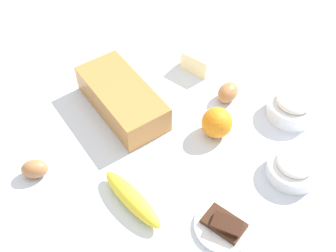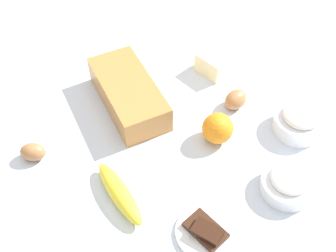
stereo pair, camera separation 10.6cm
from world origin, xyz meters
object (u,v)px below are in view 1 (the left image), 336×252
object	(u,v)px
sugar_bowl	(294,167)
egg_near_butter	(228,92)
loaf_pan	(122,98)
chocolate_plate	(224,225)
orange_fruit	(217,123)
egg_beside_bowl	(35,169)
butter_block	(199,60)
flour_bowl	(292,106)
banana	(132,199)

from	to	relation	value
sugar_bowl	egg_near_butter	world-z (taller)	sugar_bowl
loaf_pan	chocolate_plate	distance (m)	0.43
egg_near_butter	chocolate_plate	size ratio (longest dim) A/B	0.55
orange_fruit	egg_beside_bowl	world-z (taller)	orange_fruit
loaf_pan	chocolate_plate	bearing A→B (deg)	-0.06
orange_fruit	chocolate_plate	world-z (taller)	orange_fruit
loaf_pan	butter_block	xyz separation A→B (m)	(0.05, 0.27, -0.01)
loaf_pan	sugar_bowl	size ratio (longest dim) A/B	2.42
flour_bowl	banana	distance (m)	0.49
butter_block	sugar_bowl	bearing A→B (deg)	-19.86
loaf_pan	flour_bowl	size ratio (longest dim) A/B	2.32
orange_fruit	egg_near_butter	size ratio (longest dim) A/B	1.12
loaf_pan	flour_bowl	world-z (taller)	loaf_pan
loaf_pan	banana	world-z (taller)	loaf_pan
flour_bowl	orange_fruit	xyz separation A→B (m)	(-0.11, -0.18, 0.01)
sugar_bowl	chocolate_plate	world-z (taller)	sugar_bowl
loaf_pan	egg_near_butter	xyz separation A→B (m)	(0.19, 0.22, -0.02)
egg_near_butter	egg_beside_bowl	size ratio (longest dim) A/B	1.12
loaf_pan	banana	bearing A→B (deg)	-26.53
sugar_bowl	egg_near_butter	xyz separation A→B (m)	(-0.26, 0.10, -0.00)
loaf_pan	sugar_bowl	bearing A→B (deg)	28.44
flour_bowl	egg_near_butter	size ratio (longest dim) A/B	1.84
flour_bowl	butter_block	world-z (taller)	flour_bowl
butter_block	chocolate_plate	size ratio (longest dim) A/B	0.69
loaf_pan	banana	distance (m)	0.30
banana	chocolate_plate	size ratio (longest dim) A/B	1.46
orange_fruit	egg_beside_bowl	bearing A→B (deg)	-122.03
butter_block	egg_beside_bowl	world-z (taller)	butter_block
egg_beside_bowl	sugar_bowl	bearing A→B (deg)	41.75
butter_block	egg_near_butter	world-z (taller)	butter_block
butter_block	chocolate_plate	world-z (taller)	butter_block
egg_near_butter	chocolate_plate	bearing A→B (deg)	-54.80
loaf_pan	egg_near_butter	world-z (taller)	loaf_pan
egg_near_butter	flour_bowl	bearing A→B (deg)	22.10
sugar_bowl	butter_block	size ratio (longest dim) A/B	1.39
flour_bowl	chocolate_plate	world-z (taller)	flour_bowl
chocolate_plate	butter_block	bearing A→B (deg)	134.89
orange_fruit	banana	bearing A→B (deg)	-92.81
egg_beside_bowl	chocolate_plate	distance (m)	0.46
banana	egg_beside_bowl	world-z (taller)	egg_beside_bowl
butter_block	egg_beside_bowl	bearing A→B (deg)	-95.44
flour_bowl	butter_block	distance (m)	0.30
flour_bowl	butter_block	bearing A→B (deg)	-176.36
banana	flour_bowl	bearing A→B (deg)	75.24
sugar_bowl	egg_beside_bowl	xyz separation A→B (m)	(-0.46, -0.41, -0.00)
butter_block	egg_beside_bowl	size ratio (longest dim) A/B	1.42
loaf_pan	egg_beside_bowl	size ratio (longest dim) A/B	4.78
flour_bowl	sugar_bowl	size ratio (longest dim) A/B	1.04
sugar_bowl	egg_beside_bowl	world-z (taller)	sugar_bowl
egg_near_butter	chocolate_plate	distance (m)	0.39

